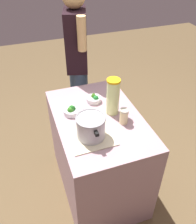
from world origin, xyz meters
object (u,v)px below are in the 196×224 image
mason_jar (124,116)px  person_cook (78,65)px  cooking_pot (91,126)px  lemonade_pitcher (113,97)px  broccoli_bowl_center (94,99)px  broccoli_bowl_front (72,111)px

mason_jar → person_cook: bearing=6.8°
cooking_pot → mason_jar: 0.29m
lemonade_pitcher → mason_jar: lemonade_pitcher is taller
cooking_pot → person_cook: (0.97, -0.17, -0.03)m
lemonade_pitcher → person_cook: 0.77m
cooking_pot → lemonade_pitcher: (0.21, -0.25, 0.06)m
broccoli_bowl_center → person_cook: person_cook is taller
mason_jar → broccoli_bowl_center: (0.34, 0.12, -0.04)m
lemonade_pitcher → person_cook: (0.76, 0.08, -0.09)m
cooking_pot → broccoli_bowl_front: size_ratio=2.10×
broccoli_bowl_front → broccoli_bowl_center: 0.24m
person_cook → broccoli_bowl_center: bearing=178.5°
cooking_pot → broccoli_bowl_center: 0.44m
cooking_pot → person_cook: bearing=-10.1°
cooking_pot → broccoli_bowl_center: cooking_pot is taller
cooking_pot → lemonade_pitcher: lemonade_pitcher is taller
lemonade_pitcher → broccoli_bowl_center: size_ratio=2.48×
person_cook → lemonade_pitcher: bearing=-174.3°
broccoli_bowl_front → person_cook: 0.71m
cooking_pot → broccoli_bowl_front: cooking_pot is taller
broccoli_bowl_front → person_cook: size_ratio=0.08×
broccoli_bowl_center → person_cook: (0.57, -0.01, 0.04)m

